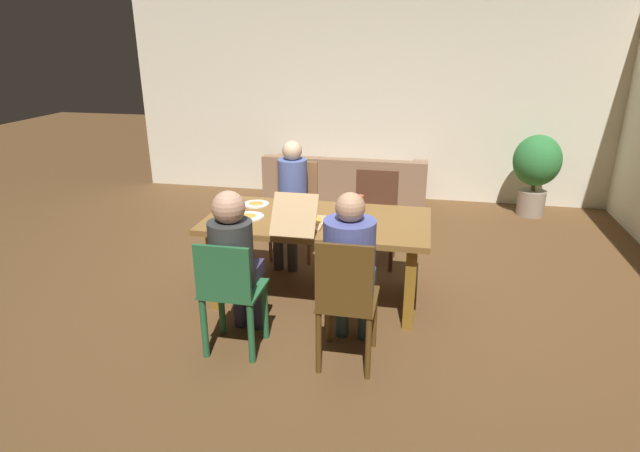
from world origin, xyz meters
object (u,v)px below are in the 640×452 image
object	(u,v)px
person_0	(350,262)
drinking_glass_0	(235,219)
person_1	(291,193)
plate_2	(352,216)
potted_plant	(536,167)
chair_3	(375,212)
plate_0	(249,216)
chair_1	(295,203)
chair_0	(346,299)
drinking_glass_1	(360,201)
plate_1	(256,204)
person_2	(235,255)
chair_2	(230,294)
couch	(346,187)
dining_table	(318,228)
pizza_box_0	(301,221)

from	to	relation	value
person_0	drinking_glass_0	bearing A→B (deg)	153.03
person_0	person_1	world-z (taller)	person_0
plate_2	potted_plant	world-z (taller)	potted_plant
chair_3	plate_0	bearing A→B (deg)	-133.34
chair_1	plate_2	size ratio (longest dim) A/B	3.82
plate_0	drinking_glass_0	distance (m)	0.22
chair_0	drinking_glass_1	bearing A→B (deg)	93.87
person_0	person_1	bearing A→B (deg)	117.58
chair_0	plate_1	distance (m)	1.58
chair_3	plate_2	size ratio (longest dim) A/B	3.60
person_2	plate_1	xyz separation A→B (m)	(-0.19, 1.06, 0.03)
plate_0	plate_1	world-z (taller)	same
chair_2	potted_plant	distance (m)	4.54
couch	person_0	bearing A→B (deg)	-80.89
dining_table	chair_2	xyz separation A→B (m)	(-0.43, -0.94, -0.18)
person_2	plate_1	world-z (taller)	person_2
person_0	chair_1	xyz separation A→B (m)	(-0.82, 1.74, -0.17)
plate_2	chair_1	bearing A→B (deg)	129.86
chair_1	person_2	distance (m)	1.75
pizza_box_0	drinking_glass_1	distance (m)	0.69
pizza_box_0	plate_0	xyz separation A→B (m)	(-0.48, 0.12, -0.04)
chair_2	pizza_box_0	distance (m)	0.86
plate_2	drinking_glass_0	size ratio (longest dim) A/B	2.36
chair_2	plate_0	bearing A→B (deg)	99.42
plate_1	couch	distance (m)	2.45
chair_1	drinking_glass_0	bearing A→B (deg)	-98.41
dining_table	plate_2	size ratio (longest dim) A/B	7.28
person_0	drinking_glass_1	xyz separation A→B (m)	(-0.09, 1.16, 0.06)
plate_2	drinking_glass_1	distance (m)	0.28
chair_1	drinking_glass_0	xyz separation A→B (m)	(-0.18, -1.23, 0.24)
pizza_box_0	plate_2	bearing A→B (deg)	37.94
person_0	pizza_box_0	size ratio (longest dim) A/B	2.28
potted_plant	drinking_glass_0	bearing A→B (deg)	-132.93
potted_plant	chair_1	bearing A→B (deg)	-145.57
person_2	plate_2	size ratio (longest dim) A/B	4.72
plate_2	potted_plant	size ratio (longest dim) A/B	0.25
chair_2	chair_1	bearing A→B (deg)	90.00
chair_2	potted_plant	size ratio (longest dim) A/B	0.85
plate_1	dining_table	bearing A→B (deg)	-21.97
pizza_box_0	couch	distance (m)	2.86
drinking_glass_0	person_0	bearing A→B (deg)	-26.97
person_0	chair_1	world-z (taller)	person_0
chair_0	chair_1	distance (m)	2.05
person_1	person_2	size ratio (longest dim) A/B	1.01
chair_3	couch	xyz separation A→B (m)	(-0.55, 1.67, -0.24)
person_1	plate_1	bearing A→B (deg)	-110.11
dining_table	plate_0	size ratio (longest dim) A/B	7.41
person_2	chair_3	xyz separation A→B (m)	(0.82, 1.74, -0.20)
person_0	plate_2	world-z (taller)	person_0
plate_2	person_0	bearing A→B (deg)	-82.76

